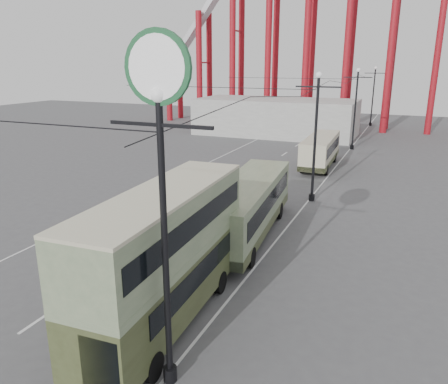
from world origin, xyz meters
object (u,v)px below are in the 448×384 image
at_px(lamp_post_near, 160,141).
at_px(single_decker_cream, 320,150).
at_px(single_decker_green, 248,206).
at_px(pedestrian, 173,244).
at_px(double_decker_bus, 166,251).

xyz_separation_m(lamp_post_near, single_decker_cream, (-1.68, 32.17, -6.16)).
xyz_separation_m(lamp_post_near, single_decker_green, (-2.00, 12.59, -5.97)).
bearing_deg(pedestrian, lamp_post_near, 101.20).
bearing_deg(single_decker_green, single_decker_cream, 83.55).
distance_m(double_decker_bus, pedestrian, 5.82).
bearing_deg(single_decker_cream, lamp_post_near, -89.28).
height_order(lamp_post_near, single_decker_green, lamp_post_near).
relative_size(lamp_post_near, single_decker_green, 0.89).
height_order(single_decker_green, pedestrian, single_decker_green).
relative_size(lamp_post_near, double_decker_bus, 1.06).
xyz_separation_m(single_decker_green, pedestrian, (-2.32, -4.80, -0.93)).
bearing_deg(single_decker_cream, double_decker_bus, -92.52).
bearing_deg(pedestrian, double_decker_bus, 99.67).
relative_size(lamp_post_near, single_decker_cream, 1.10).
bearing_deg(lamp_post_near, single_decker_cream, 92.99).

